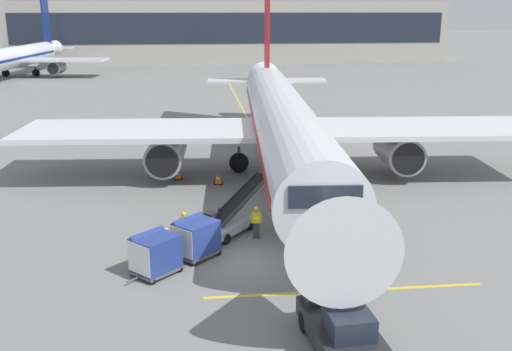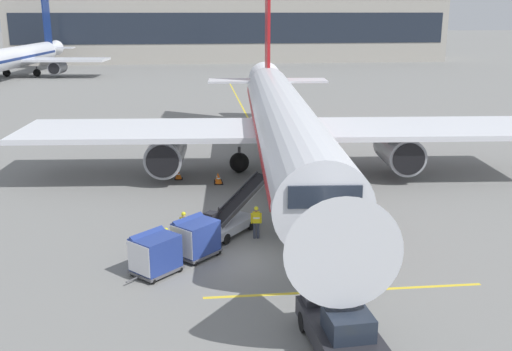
{
  "view_description": "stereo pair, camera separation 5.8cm",
  "coord_description": "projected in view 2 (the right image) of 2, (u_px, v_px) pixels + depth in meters",
  "views": [
    {
      "loc": [
        -2.19,
        -25.55,
        11.49
      ],
      "look_at": [
        1.01,
        3.83,
        3.13
      ],
      "focal_mm": 41.38,
      "sensor_mm": 36.0,
      "label": 1
    },
    {
      "loc": [
        -2.14,
        -25.56,
        11.49
      ],
      "look_at": [
        1.01,
        3.83,
        3.13
      ],
      "focal_mm": 41.38,
      "sensor_mm": 36.0,
      "label": 2
    }
  ],
  "objects": [
    {
      "name": "parked_airplane",
      "position": [
        283.0,
        122.0,
        41.24
      ],
      "size": [
        36.91,
        47.49,
        15.78
      ],
      "color": "silver",
      "rests_on": "ground"
    },
    {
      "name": "safety_cone_wingtip",
      "position": [
        218.0,
        177.0,
        40.73
      ],
      "size": [
        0.54,
        0.54,
        0.62
      ],
      "color": "black",
      "rests_on": "ground"
    },
    {
      "name": "baggage_cart_lead",
      "position": [
        195.0,
        237.0,
        28.16
      ],
      "size": [
        2.55,
        2.54,
        1.91
      ],
      "color": "#515156",
      "rests_on": "ground"
    },
    {
      "name": "apron_guidance_line_lead_in",
      "position": [
        280.0,
        178.0,
        41.46
      ],
      "size": [
        0.2,
        110.0,
        0.01
      ],
      "color": "yellow",
      "rests_on": "ground"
    },
    {
      "name": "ground_plane",
      "position": [
        243.0,
        262.0,
        27.8
      ],
      "size": [
        600.0,
        600.0,
        0.0
      ],
      "primitive_type": "plane",
      "color": "slate"
    },
    {
      "name": "distant_airplane",
      "position": [
        18.0,
        57.0,
        102.31
      ],
      "size": [
        31.08,
        40.09,
        13.46
      ],
      "color": "silver",
      "rests_on": "ground"
    },
    {
      "name": "safety_cone_nose_mark",
      "position": [
        178.0,
        175.0,
        41.23
      ],
      "size": [
        0.58,
        0.58,
        0.66
      ],
      "color": "black",
      "rests_on": "ground"
    },
    {
      "name": "ground_crew_by_loader",
      "position": [
        166.0,
        243.0,
        27.43
      ],
      "size": [
        0.5,
        0.4,
        1.74
      ],
      "color": "#514C42",
      "rests_on": "ground"
    },
    {
      "name": "baggage_cart_second",
      "position": [
        155.0,
        253.0,
        26.33
      ],
      "size": [
        2.55,
        2.54,
        1.91
      ],
      "color": "#515156",
      "rests_on": "ground"
    },
    {
      "name": "belt_loader",
      "position": [
        230.0,
        218.0,
        31.27
      ],
      "size": [
        4.36,
        5.08,
        2.55
      ],
      "color": "#A3A8B2",
      "rests_on": "ground"
    },
    {
      "name": "ground_crew_by_carts",
      "position": [
        256.0,
        220.0,
        30.41
      ],
      "size": [
        0.57,
        0.27,
        1.74
      ],
      "color": "#333847",
      "rests_on": "ground"
    },
    {
      "name": "ground_crew_marshaller",
      "position": [
        184.0,
        226.0,
        29.6
      ],
      "size": [
        0.43,
        0.46,
        1.74
      ],
      "color": "black",
      "rests_on": "ground"
    },
    {
      "name": "ground_crew_wingwalker",
      "position": [
        209.0,
        237.0,
        28.11
      ],
      "size": [
        0.44,
        0.44,
        1.74
      ],
      "color": "#333847",
      "rests_on": "ground"
    },
    {
      "name": "safety_cone_engine_keepout",
      "position": [
        219.0,
        179.0,
        40.12
      ],
      "size": [
        0.62,
        0.62,
        0.7
      ],
      "color": "black",
      "rests_on": "ground"
    },
    {
      "name": "pushback_tug",
      "position": [
        341.0,
        329.0,
        20.4
      ],
      "size": [
        2.42,
        4.54,
        1.83
      ],
      "color": "#232328",
      "rests_on": "ground"
    },
    {
      "name": "apron_guidance_line_stop_bar",
      "position": [
        345.0,
        291.0,
        24.93
      ],
      "size": [
        12.0,
        0.2,
        0.01
      ],
      "color": "yellow",
      "rests_on": "ground"
    },
    {
      "name": "terminal_building",
      "position": [
        231.0,
        27.0,
        134.46
      ],
      "size": [
        95.94,
        17.5,
        15.01
      ],
      "color": "#A8A399",
      "rests_on": "ground"
    }
  ]
}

